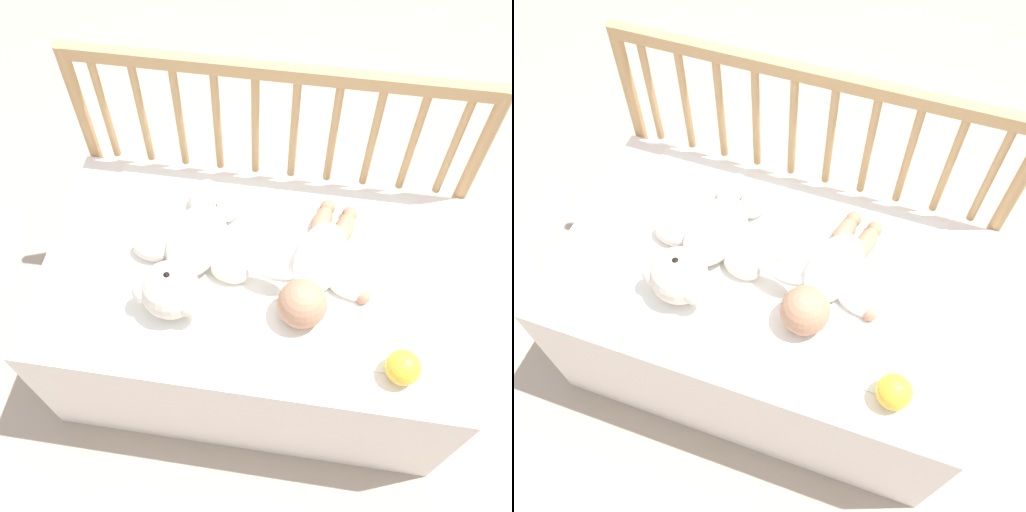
% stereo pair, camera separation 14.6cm
% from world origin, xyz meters
% --- Properties ---
extents(ground_plane, '(12.00, 12.00, 0.00)m').
position_xyz_m(ground_plane, '(0.00, 0.00, 0.00)').
color(ground_plane, tan).
extents(crib_mattress, '(1.13, 0.67, 0.50)m').
position_xyz_m(crib_mattress, '(0.00, 0.00, 0.25)').
color(crib_mattress, white).
rests_on(crib_mattress, ground_plane).
extents(crib_rail, '(1.13, 0.04, 0.89)m').
position_xyz_m(crib_rail, '(0.00, 0.36, 0.62)').
color(crib_rail, tan).
rests_on(crib_rail, ground_plane).
extents(blanket, '(0.86, 0.54, 0.01)m').
position_xyz_m(blanket, '(-0.01, 0.04, 0.50)').
color(blanket, white).
rests_on(blanket, crib_mattress).
extents(teddy_bear, '(0.33, 0.46, 0.15)m').
position_xyz_m(teddy_bear, '(-0.17, -0.01, 0.56)').
color(teddy_bear, silver).
rests_on(teddy_bear, crib_mattress).
extents(baby, '(0.32, 0.42, 0.12)m').
position_xyz_m(baby, '(0.16, 0.00, 0.55)').
color(baby, white).
rests_on(baby, crib_mattress).
extents(toy_ball, '(0.08, 0.08, 0.08)m').
position_xyz_m(toy_ball, '(0.38, -0.23, 0.54)').
color(toy_ball, yellow).
rests_on(toy_ball, crib_mattress).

